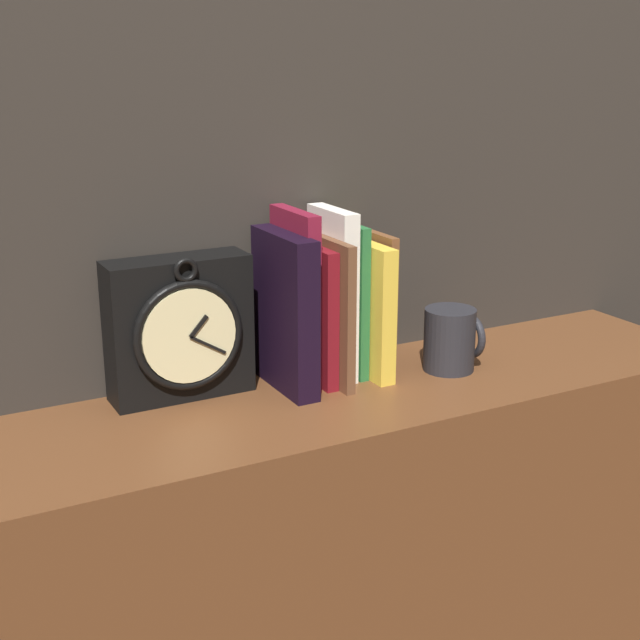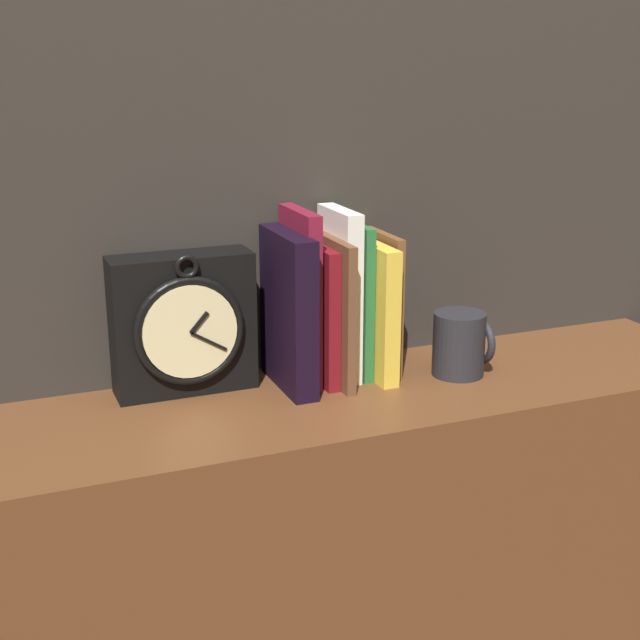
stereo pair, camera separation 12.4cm
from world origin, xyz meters
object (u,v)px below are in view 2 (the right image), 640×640
Objects in this scene: book_slot1_maroon at (303,297)px; book_slot2_maroon at (318,313)px; book_slot6_yellow at (372,309)px; book_slot7_brown at (382,302)px; book_slot5_green at (354,299)px; book_slot4_white at (340,294)px; book_slot3_brown at (332,310)px; book_slot0_black at (289,311)px; mug at (461,344)px; clock at (184,324)px.

book_slot1_maroon is 0.04m from book_slot2_maroon.
book_slot7_brown reaches higher than book_slot6_yellow.
book_slot4_white is at bearing -178.63° from book_slot5_green.
book_slot3_brown is 0.07m from book_slot6_yellow.
book_slot4_white is 1.19× the size of book_slot7_brown.
book_slot0_black is 0.27m from mug.
clock reaches higher than book_slot6_yellow.
book_slot7_brown is at bearing 1.12° from book_slot1_maroon.
mug is (0.41, -0.09, -0.05)m from clock.
book_slot6_yellow is 0.95× the size of book_slot7_brown.
book_slot1_maroon is 0.09m from book_slot5_green.
book_slot3_brown is at bearing 164.38° from mug.
book_slot0_black is 0.89× the size of book_slot1_maroon.
book_slot7_brown is at bearing 6.07° from book_slot0_black.
book_slot1_maroon is 1.27× the size of book_slot6_yellow.
book_slot5_green reaches higher than book_slot3_brown.
book_slot3_brown is 0.09m from book_slot7_brown.
clock is 0.91× the size of book_slot0_black.
book_slot5_green reaches higher than mug.
book_slot0_black is 0.99× the size of book_slot5_green.
book_slot1_maroon reaches higher than mug.
book_slot7_brown is at bearing 2.83° from book_slot2_maroon.
book_slot7_brown is at bearing 145.07° from mug.
book_slot2_maroon is 1.01× the size of book_slot6_yellow.
book_slot3_brown reaches higher than book_slot6_yellow.
book_slot4_white is at bearing 157.31° from mug.
book_slot4_white is at bearing 178.61° from book_slot7_brown.
book_slot5_green is at bearing 177.14° from book_slot7_brown.
book_slot0_black reaches higher than book_slot7_brown.
book_slot6_yellow is (0.07, 0.00, -0.01)m from book_slot3_brown.
book_slot6_yellow is 0.03m from book_slot7_brown.
book_slot1_maroon is 2.65× the size of mug.
book_slot1_maroon reaches higher than book_slot4_white.
book_slot2_maroon is (0.05, 0.01, -0.01)m from book_slot0_black.
book_slot1_maroon reaches higher than book_slot0_black.
book_slot4_white reaches higher than clock.
book_slot2_maroon reaches higher than mug.
book_slot4_white is (0.02, 0.02, 0.02)m from book_slot3_brown.
book_slot3_brown is at bearing -9.68° from clock.
book_slot3_brown is at bearing -177.58° from book_slot6_yellow.
mug is at bearing -24.34° from book_slot6_yellow.
book_slot4_white reaches higher than book_slot2_maroon.
clock is 0.91× the size of book_slot5_green.
clock is 1.03× the size of book_slot6_yellow.
mug is (0.10, -0.07, -0.06)m from book_slot7_brown.
book_slot4_white is 0.06m from book_slot6_yellow.
book_slot6_yellow is at bearing -18.07° from book_slot4_white.
book_slot7_brown is at bearing -1.39° from book_slot4_white.
book_slot7_brown is (0.07, -0.00, -0.02)m from book_slot4_white.
clock is 0.24m from book_slot4_white.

